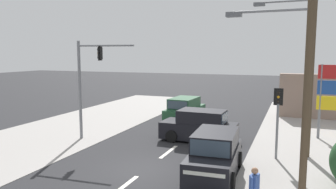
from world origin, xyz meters
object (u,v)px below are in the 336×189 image
(traffic_signal_mast, at_px, (87,77))
(shopping_plaza_sign, at_px, (336,91))
(suv_crossing_left, at_px, (215,155))
(utility_pole_foreground_right, at_px, (304,60))
(utility_pole_midground_right, at_px, (310,42))
(suv_kerbside_parked, at_px, (200,127))
(pedestrian_at_kerb, at_px, (254,189))
(pedestal_signal_right_kerb, at_px, (278,111))
(suv_oncoming_mid, at_px, (185,110))

(traffic_signal_mast, xyz_separation_m, shopping_plaza_sign, (14.03, 5.25, -0.85))
(traffic_signal_mast, xyz_separation_m, suv_crossing_left, (8.59, -3.11, -2.95))
(utility_pole_foreground_right, relative_size, utility_pole_midground_right, 0.86)
(traffic_signal_mast, height_order, shopping_plaza_sign, traffic_signal_mast)
(shopping_plaza_sign, distance_m, suv_kerbside_parked, 8.48)
(utility_pole_midground_right, bearing_deg, utility_pole_foreground_right, -93.66)
(pedestrian_at_kerb, bearing_deg, suv_crossing_left, 122.78)
(pedestrian_at_kerb, bearing_deg, traffic_signal_mast, 149.51)
(shopping_plaza_sign, bearing_deg, traffic_signal_mast, -159.49)
(pedestal_signal_right_kerb, relative_size, shopping_plaza_sign, 0.77)
(shopping_plaza_sign, bearing_deg, utility_pole_foreground_right, -102.24)
(shopping_plaza_sign, height_order, suv_kerbside_parked, shopping_plaza_sign)
(utility_pole_midground_right, height_order, traffic_signal_mast, utility_pole_midground_right)
(utility_pole_midground_right, height_order, suv_crossing_left, utility_pole_midground_right)
(shopping_plaza_sign, height_order, suv_oncoming_mid, shopping_plaza_sign)
(suv_oncoming_mid, bearing_deg, shopping_plaza_sign, -10.09)
(utility_pole_foreground_right, relative_size, traffic_signal_mast, 1.56)
(utility_pole_midground_right, bearing_deg, shopping_plaza_sign, 67.65)
(shopping_plaza_sign, xyz_separation_m, suv_kerbside_parked, (-7.56, -3.23, -2.10))
(utility_pole_foreground_right, distance_m, suv_crossing_left, 5.48)
(suv_crossing_left, bearing_deg, pedestrian_at_kerb, -57.22)
(suv_kerbside_parked, relative_size, pedestrian_at_kerb, 2.81)
(traffic_signal_mast, bearing_deg, suv_crossing_left, -19.91)
(pedestal_signal_right_kerb, bearing_deg, suv_crossing_left, -126.48)
(pedestal_signal_right_kerb, distance_m, shopping_plaza_sign, 6.01)
(traffic_signal_mast, height_order, suv_oncoming_mid, traffic_signal_mast)
(utility_pole_midground_right, xyz_separation_m, pedestrian_at_kerb, (-1.68, -7.25, -4.87))
(utility_pole_foreground_right, bearing_deg, pedestrian_at_kerb, -125.70)
(suv_kerbside_parked, relative_size, suv_oncoming_mid, 0.99)
(traffic_signal_mast, height_order, pedestal_signal_right_kerb, traffic_signal_mast)
(suv_crossing_left, relative_size, pedestrian_at_kerb, 2.84)
(suv_crossing_left, bearing_deg, traffic_signal_mast, 160.09)
(utility_pole_midground_right, distance_m, traffic_signal_mast, 12.48)
(suv_oncoming_mid, height_order, pedestrian_at_kerb, suv_oncoming_mid)
(utility_pole_foreground_right, height_order, utility_pole_midground_right, utility_pole_midground_right)
(utility_pole_midground_right, xyz_separation_m, pedestal_signal_right_kerb, (-1.32, -0.90, -3.38))
(traffic_signal_mast, distance_m, shopping_plaza_sign, 15.01)
(suv_oncoming_mid, height_order, suv_crossing_left, same)
(traffic_signal_mast, xyz_separation_m, pedestal_signal_right_kerb, (10.97, 0.11, -1.42))
(suv_kerbside_parked, relative_size, suv_crossing_left, 0.99)
(utility_pole_midground_right, relative_size, shopping_plaza_sign, 2.36)
(utility_pole_foreground_right, height_order, traffic_signal_mast, utility_pole_foreground_right)
(utility_pole_midground_right, height_order, pedestal_signal_right_kerb, utility_pole_midground_right)
(pedestal_signal_right_kerb, bearing_deg, pedestrian_at_kerb, -93.27)
(suv_kerbside_parked, bearing_deg, traffic_signal_mast, -162.65)
(utility_pole_midground_right, distance_m, shopping_plaza_sign, 5.38)
(traffic_signal_mast, bearing_deg, shopping_plaza_sign, 20.51)
(suv_crossing_left, bearing_deg, shopping_plaza_sign, 56.92)
(shopping_plaza_sign, xyz_separation_m, pedestrian_at_kerb, (-3.43, -11.49, -2.06))
(utility_pole_foreground_right, distance_m, pedestrian_at_kerb, 4.70)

